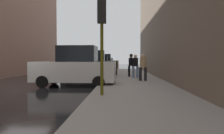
{
  "coord_description": "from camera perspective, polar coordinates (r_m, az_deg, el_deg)",
  "views": [
    {
      "loc": [
        5.21,
        -11.19,
        1.49
      ],
      "look_at": [
        4.53,
        5.88,
        0.91
      ],
      "focal_mm": 35.0,
      "sensor_mm": 36.0,
      "label": 1
    }
  ],
  "objects": [
    {
      "name": "ground_plane",
      "position": [
        12.43,
        -22.6,
        -5.09
      ],
      "size": [
        120.0,
        120.0,
        0.0
      ],
      "primitive_type": "plane",
      "color": "black"
    },
    {
      "name": "pedestrian_in_tan_coat",
      "position": [
        13.94,
        8.1,
        0.34
      ],
      "size": [
        0.52,
        0.46,
        1.71
      ],
      "color": "black",
      "rests_on": "sidewalk"
    },
    {
      "name": "parked_black_suv",
      "position": [
        18.48,
        -5.69,
        0.52
      ],
      "size": [
        4.66,
        2.18,
        2.25
      ],
      "color": "black",
      "rests_on": "ground_plane"
    },
    {
      "name": "parked_silver_sedan",
      "position": [
        41.36,
        -1.28,
        1.06
      ],
      "size": [
        4.24,
        2.13,
        1.79
      ],
      "color": "#B7BABF",
      "rests_on": "ground_plane"
    },
    {
      "name": "traffic_light",
      "position": [
        8.32,
        -2.67,
        10.72
      ],
      "size": [
        0.32,
        0.32,
        3.6
      ],
      "color": "#514C0F",
      "rests_on": "sidewalk"
    },
    {
      "name": "parked_white_van",
      "position": [
        12.44,
        -9.6,
        -0.19
      ],
      "size": [
        4.66,
        2.18,
        2.25
      ],
      "color": "silver",
      "rests_on": "ground_plane"
    },
    {
      "name": "sidewalk",
      "position": [
        11.31,
        6.3,
        -5.25
      ],
      "size": [
        4.0,
        40.0,
        0.15
      ],
      "primitive_type": "cube",
      "color": "gray",
      "rests_on": "ground_plane"
    },
    {
      "name": "parked_bronze_suv",
      "position": [
        30.06,
        -2.61,
        1.07
      ],
      "size": [
        4.65,
        2.15,
        2.25
      ],
      "color": "brown",
      "rests_on": "ground_plane"
    },
    {
      "name": "pedestrian_with_fedora",
      "position": [
        17.36,
        5.02,
        0.77
      ],
      "size": [
        0.53,
        0.48,
        1.78
      ],
      "color": "black",
      "rests_on": "sidewalk"
    },
    {
      "name": "parked_blue_sedan",
      "position": [
        24.13,
        -3.82,
        0.42
      ],
      "size": [
        4.26,
        2.18,
        1.79
      ],
      "color": "navy",
      "rests_on": "ground_plane"
    },
    {
      "name": "parked_red_hatchback",
      "position": [
        36.15,
        -1.79,
        0.93
      ],
      "size": [
        4.26,
        2.18,
        1.79
      ],
      "color": "#B2191E",
      "rests_on": "ground_plane"
    },
    {
      "name": "pedestrian_in_jeans",
      "position": [
        16.24,
        6.13,
        0.58
      ],
      "size": [
        0.52,
        0.46,
        1.71
      ],
      "color": "#728CB2",
      "rests_on": "sidewalk"
    },
    {
      "name": "fire_hydrant",
      "position": [
        16.26,
        -0.4,
        -1.55
      ],
      "size": [
        0.42,
        0.22,
        0.7
      ],
      "color": "red",
      "rests_on": "sidewalk"
    }
  ]
}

